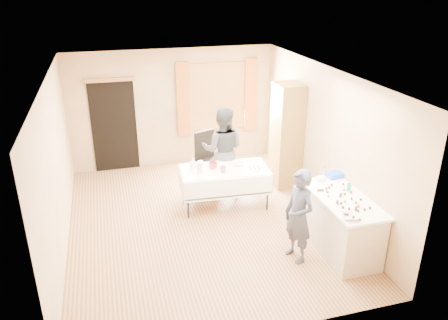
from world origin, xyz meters
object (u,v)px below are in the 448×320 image
object	(u,v)px
party_table	(225,184)
girl	(299,216)
cabinet	(286,136)
chair	(210,169)
counter	(340,224)
woman	(223,150)

from	to	relation	value
party_table	girl	xyz separation A→B (m)	(0.60, -1.91, 0.29)
cabinet	party_table	bearing A→B (deg)	-158.42
chair	party_table	bearing A→B (deg)	-108.88
party_table	counter	bearing A→B (deg)	-50.39
counter	girl	world-z (taller)	girl
chair	woman	size ratio (longest dim) A/B	0.65
cabinet	girl	world-z (taller)	cabinet
party_table	chair	bearing A→B (deg)	96.50
counter	woman	size ratio (longest dim) A/B	0.89
cabinet	counter	distance (m)	2.50
cabinet	chair	world-z (taller)	cabinet
party_table	chair	distance (m)	0.96
woman	chair	bearing A→B (deg)	-37.85
party_table	girl	distance (m)	2.02
party_table	woman	world-z (taller)	woman
party_table	woman	bearing A→B (deg)	81.07
cabinet	girl	xyz separation A→B (m)	(-0.85, -2.48, -0.32)
party_table	chair	size ratio (longest dim) A/B	1.49
counter	chair	xyz separation A→B (m)	(-1.39, 2.81, -0.12)
counter	chair	bearing A→B (deg)	116.38
chair	woman	bearing A→B (deg)	-80.68
party_table	chair	world-z (taller)	chair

